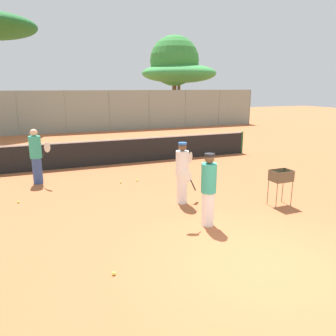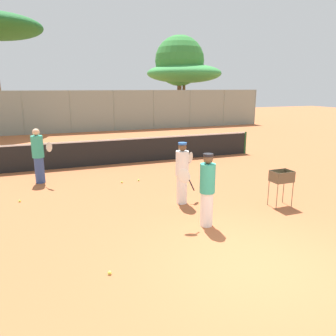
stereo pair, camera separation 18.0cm
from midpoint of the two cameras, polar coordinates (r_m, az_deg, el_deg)
The scene contains 14 objects.
ground_plane at distance 6.48m, azimuth 16.40°, elevation -16.11°, with size 80.00×80.00×0.00m, color #B26038.
tennis_net at distance 14.08m, azimuth -5.97°, elevation 3.14°, with size 11.50×0.10×1.07m.
back_fence at distance 24.46m, azimuth -12.75°, elevation 9.61°, with size 27.84×0.08×2.94m.
tree_1 at distance 32.22m, azimuth 2.20°, elevation 18.10°, with size 4.58×4.58×7.84m.
tree_2 at distance 32.45m, azimuth 2.99°, elevation 16.10°, with size 7.07×7.07×5.30m.
player_white_outfit at distance 7.60m, azimuth 7.45°, elevation -3.66°, with size 0.87×0.47×1.73m.
player_red_cap at distance 9.03m, azimuth 3.07°, elevation -0.74°, with size 0.75×0.66×1.73m.
player_yellow_shirt at distance 11.78m, azimuth -21.24°, elevation 2.07°, with size 0.69×0.78×1.85m.
ball_cart at distance 9.40m, azimuth 19.69°, elevation -1.83°, with size 0.56×0.41×0.99m.
tennis_ball_0 at distance 11.41m, azimuth -4.70°, elevation -2.12°, with size 0.07×0.07×0.07m, color #D1E54C.
tennis_ball_1 at distance 11.25m, azimuth -7.59°, elevation -2.43°, with size 0.07×0.07×0.07m, color #D1E54C.
tennis_ball_3 at distance 10.21m, azimuth -23.96°, elevation -5.27°, with size 0.07×0.07×0.07m, color #D1E54C.
tennis_ball_4 at distance 6.06m, azimuth -9.26°, elevation -17.57°, with size 0.07×0.07×0.07m, color #D1E54C.
parked_car at distance 29.38m, azimuth -13.27°, elevation 8.67°, with size 4.20×1.70×1.60m.
Camera 2 is at (-3.48, -4.41, 3.19)m, focal length 35.00 mm.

